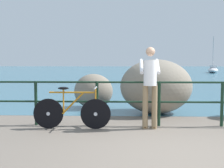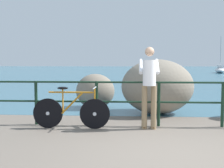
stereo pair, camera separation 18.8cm
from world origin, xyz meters
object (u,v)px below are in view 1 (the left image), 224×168
Objects in this scene: sailboat at (213,70)px; breakwater_boulder_left at (93,91)px; bicycle at (72,111)px; person_at_railing at (150,84)px; breakwater_boulder_main at (156,86)px.

breakwater_boulder_left is at bearing 169.69° from sailboat.
person_at_railing is (1.70, 0.07, 0.60)m from bicycle.
sailboat reaches higher than bicycle.
sailboat is at bearing 69.86° from breakwater_boulder_main.
sailboat reaches higher than breakwater_boulder_left.
breakwater_boulder_left is (-1.86, 0.84, -0.22)m from breakwater_boulder_main.
sailboat is at bearing -18.67° from person_at_railing.
breakwater_boulder_main reaches higher than bicycle.
person_at_railing reaches higher than breakwater_boulder_left.
bicycle is 35.43m from sailboat.
bicycle is at bearing -93.79° from breakwater_boulder_left.
breakwater_boulder_main is 1.66× the size of breakwater_boulder_left.
person_at_railing is at bearing -100.61° from breakwater_boulder_main.
person_at_railing is 1.46× the size of breakwater_boulder_left.
person_at_railing is 34.76m from sailboat.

